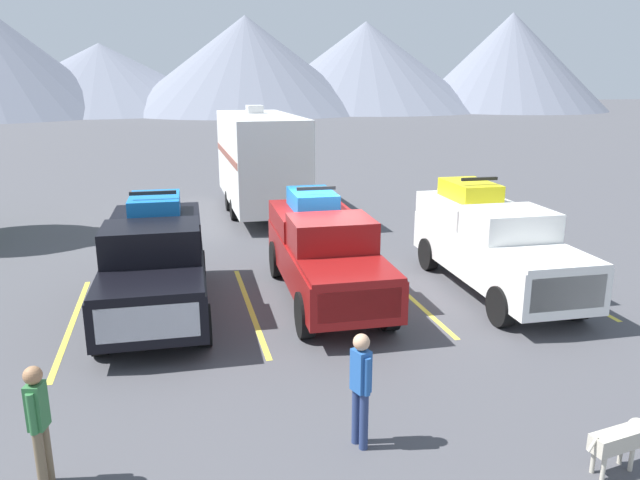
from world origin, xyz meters
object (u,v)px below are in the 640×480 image
Objects in this scene: person_a at (39,419)px; pickup_truck_b at (324,249)px; camper_trailer_a at (260,158)px; person_c at (361,383)px; pickup_truck_a at (155,259)px; pickup_truck_c at (492,241)px; dog at (621,439)px.

pickup_truck_b is at bearing 48.87° from person_a.
person_c is at bearing -93.48° from camper_trailer_a.
pickup_truck_c reaches higher than pickup_truck_a.
camper_trailer_a is at bearing 86.52° from person_c.
pickup_truck_a is at bearing 178.35° from pickup_truck_b.
person_a is (-5.06, -15.32, -1.16)m from camper_trailer_a.
dog is (2.20, -16.78, -1.65)m from camper_trailer_a.
person_a reaches higher than dog.
pickup_truck_b is at bearing 174.12° from pickup_truck_c.
pickup_truck_a reaches higher than person_a.
dog is (7.26, -1.46, -0.49)m from person_a.
pickup_truck_a reaches higher than pickup_truck_b.
person_a is 0.98× the size of person_c.
pickup_truck_c reaches higher than person_c.
person_a is (-1.31, -5.98, -0.20)m from pickup_truck_a.
dog is (3.14, -1.35, -0.51)m from person_c.
person_c is at bearing -99.52° from pickup_truck_b.
pickup_truck_a is at bearing 176.15° from pickup_truck_c.
pickup_truck_a is 7.93m from pickup_truck_c.
pickup_truck_b is at bearing -89.62° from camper_trailer_a.
camper_trailer_a is 15.51m from person_c.
pickup_truck_b reaches higher than person_c.
pickup_truck_b is 7.79m from person_a.
person_a is at bearing -149.47° from pickup_truck_c.
pickup_truck_b is 7.67m from dog.
pickup_truck_b is 3.44× the size of person_c.
pickup_truck_b is 6.07m from person_c.
pickup_truck_a is 6.71m from person_c.
person_c is at bearing 156.79° from dog.
pickup_truck_b is 0.99× the size of pickup_truck_c.
pickup_truck_b is 9.50m from camper_trailer_a.
pickup_truck_a is 0.69× the size of camper_trailer_a.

